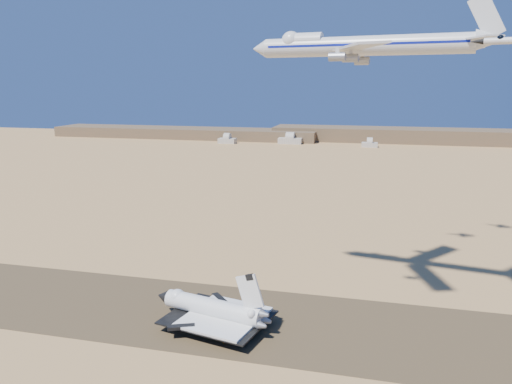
% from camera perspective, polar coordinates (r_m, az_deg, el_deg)
% --- Properties ---
extents(ground, '(1200.00, 1200.00, 0.00)m').
position_cam_1_polar(ground, '(173.26, -4.97, -13.91)').
color(ground, tan).
rests_on(ground, ground).
extents(runway, '(600.00, 50.00, 0.06)m').
position_cam_1_polar(runway, '(173.25, -4.97, -13.90)').
color(runway, '#4E3E27').
rests_on(runway, ground).
extents(ridgeline, '(960.00, 90.00, 18.00)m').
position_cam_1_polar(ridgeline, '(677.64, 15.13, 6.10)').
color(ridgeline, brown).
rests_on(ridgeline, ground).
extents(hangars, '(200.50, 29.50, 30.00)m').
position_cam_1_polar(hangars, '(639.71, 3.48, 5.90)').
color(hangars, '#BCB4A7').
rests_on(hangars, ground).
extents(shuttle, '(41.38, 31.20, 20.36)m').
position_cam_1_polar(shuttle, '(164.71, -5.03, -13.26)').
color(shuttle, silver).
rests_on(shuttle, runway).
extents(carrier_747, '(77.54, 59.11, 19.24)m').
position_cam_1_polar(carrier_747, '(165.83, 11.36, 16.05)').
color(carrier_747, silver).
extents(crew_a, '(0.69, 0.82, 1.92)m').
position_cam_1_polar(crew_a, '(156.12, -3.70, -16.60)').
color(crew_a, '#C0600B').
rests_on(crew_a, runway).
extents(crew_b, '(0.84, 1.01, 1.80)m').
position_cam_1_polar(crew_b, '(158.47, -3.65, -16.16)').
color(crew_b, '#C0600B').
rests_on(crew_b, runway).
extents(crew_c, '(1.18, 0.91, 1.79)m').
position_cam_1_polar(crew_c, '(156.14, -2.37, -16.61)').
color(crew_c, '#C0600B').
rests_on(crew_c, runway).
extents(chase_jet_c, '(13.73, 7.36, 3.42)m').
position_cam_1_polar(chase_jet_c, '(211.19, 17.93, 15.93)').
color(chase_jet_c, silver).
extents(chase_jet_d, '(13.78, 8.06, 3.52)m').
position_cam_1_polar(chase_jet_d, '(236.45, 23.26, 15.00)').
color(chase_jet_d, silver).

